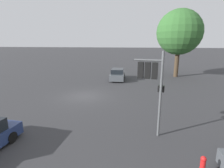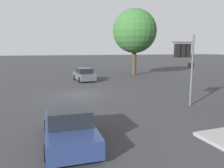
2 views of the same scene
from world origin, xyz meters
The scene contains 5 objects.
ground_plane centered at (0.00, 0.00, 0.00)m, with size 300.00×300.00×0.00m, color #333335.
street_tree centered at (-11.87, 10.90, 6.60)m, with size 6.57×6.57×9.91m.
traffic_signal centered at (6.41, 5.98, 3.43)m, with size 0.59×1.72×4.81m.
crossing_car_0 centered at (9.80, -2.25, 0.68)m, with size 4.55×2.16×1.47m.
crossing_car_1 centered at (-8.14, 2.28, 0.74)m, with size 4.45×2.18×1.59m.
Camera 2 is at (18.58, -3.45, 3.79)m, focal length 35.00 mm.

